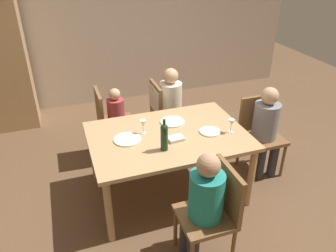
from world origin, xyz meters
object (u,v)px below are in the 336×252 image
object	(u,v)px
wine_glass_near_left	(231,123)
wine_bottle_tall_green	(164,136)
person_child_small	(118,116)
person_woman_host	(172,102)
dinner_plate_guest_left	(127,139)
dinner_plate_guest_right	(172,122)
chair_right_end	(260,129)
person_man_bearded	(266,126)
person_man_guest	(203,202)
chair_far_left	(110,119)
wine_glass_centre	(143,124)
chair_far_right	(162,107)
dining_table	(168,141)
chair_near	(215,208)
dinner_plate_host	(210,131)

from	to	relation	value
wine_glass_near_left	wine_bottle_tall_green	bearing A→B (deg)	-173.39
person_child_small	wine_bottle_tall_green	bearing A→B (deg)	10.11
person_woman_host	dinner_plate_guest_left	bearing A→B (deg)	-41.92
dinner_plate_guest_left	dinner_plate_guest_right	distance (m)	0.59
chair_right_end	person_child_small	xyz separation A→B (m)	(-1.53, 0.85, 0.03)
person_man_bearded	person_man_guest	world-z (taller)	person_man_bearded
person_child_small	person_woman_host	bearing A→B (deg)	90.00
person_man_bearded	dinner_plate_guest_left	xyz separation A→B (m)	(-1.61, 0.06, 0.11)
chair_far_left	wine_glass_centre	bearing A→B (deg)	14.93
chair_far_right	person_woman_host	size ratio (longest dim) A/B	0.83
chair_right_end	wine_bottle_tall_green	bearing A→B (deg)	14.63
chair_far_right	wine_glass_centre	size ratio (longest dim) A/B	6.17
person_woman_host	person_child_small	size ratio (longest dim) A/B	1.18
dining_table	person_woman_host	distance (m)	1.02
chair_right_end	wine_glass_near_left	xyz separation A→B (m)	(-0.55, -0.25, 0.32)
chair_near	wine_glass_centre	xyz separation A→B (m)	(-0.32, 1.05, 0.32)
person_woman_host	chair_near	bearing A→B (deg)	-9.15
chair_right_end	chair_near	world-z (taller)	same
person_woman_host	person_man_bearded	distance (m)	1.25
chair_far_left	wine_glass_near_left	world-z (taller)	chair_far_left
person_child_small	dinner_plate_host	distance (m)	1.31
person_woman_host	wine_bottle_tall_green	xyz separation A→B (m)	(-0.52, -1.19, 0.25)
wine_glass_near_left	chair_near	bearing A→B (deg)	-125.41
wine_bottle_tall_green	dinner_plate_host	size ratio (longest dim) A/B	1.47
chair_near	person_child_small	distance (m)	1.93
person_woman_host	dinner_plate_host	size ratio (longest dim) A/B	5.00
person_man_bearded	wine_glass_centre	size ratio (longest dim) A/B	7.41
dining_table	wine_glass_centre	world-z (taller)	wine_glass_centre
person_man_bearded	person_child_small	bearing A→B (deg)	-32.24
chair_right_end	dinner_plate_host	xyz separation A→B (m)	(-0.76, -0.19, 0.22)
chair_far_right	dinner_plate_host	world-z (taller)	chair_far_right
wine_glass_centre	chair_near	bearing A→B (deg)	-73.17
person_woman_host	dinner_plate_guest_left	world-z (taller)	person_woman_host
chair_near	chair_far_left	world-z (taller)	same
chair_far_right	wine_glass_centre	bearing A→B (deg)	-29.81
person_child_small	wine_glass_centre	world-z (taller)	person_child_small
wine_bottle_tall_green	dinner_plate_host	distance (m)	0.60
wine_bottle_tall_green	wine_glass_near_left	world-z (taller)	wine_bottle_tall_green
chair_near	wine_glass_centre	distance (m)	1.15
wine_bottle_tall_green	wine_glass_near_left	distance (m)	0.77
chair_right_end	person_man_guest	distance (m)	1.59
person_woman_host	wine_glass_centre	bearing A→B (deg)	-37.03
person_man_guest	dinner_plate_guest_left	world-z (taller)	person_man_guest
dining_table	chair_near	distance (m)	0.95
chair_near	dinner_plate_host	size ratio (longest dim) A/B	4.16
wine_glass_near_left	wine_glass_centre	xyz separation A→B (m)	(-0.87, 0.28, 0.00)
wine_bottle_tall_green	wine_glass_centre	xyz separation A→B (m)	(-0.10, 0.37, -0.04)
wine_bottle_tall_green	wine_glass_centre	size ratio (longest dim) A/B	2.19
dining_table	wine_glass_near_left	world-z (taller)	wine_glass_near_left
chair_right_end	person_child_small	distance (m)	1.75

